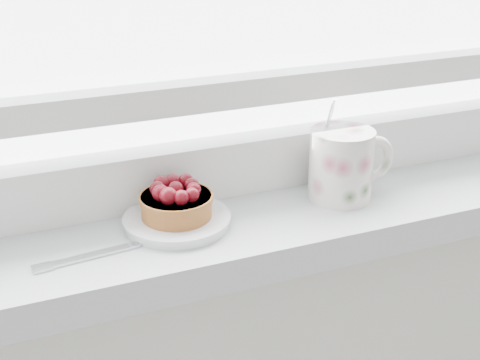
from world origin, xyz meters
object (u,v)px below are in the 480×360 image
raspberry_tart (176,201)px  fork (123,248)px  saucer (177,221)px  floral_mug (343,163)px

raspberry_tart → fork: (-0.07, -0.03, -0.03)m
saucer → fork: bearing=-156.5°
saucer → raspberry_tart: (-0.00, 0.00, 0.03)m
floral_mug → fork: (-0.28, -0.02, -0.04)m
floral_mug → fork: 0.29m
saucer → raspberry_tart: raspberry_tart is taller
fork → saucer: bearing=23.5°
saucer → floral_mug: bearing=-1.8°
fork → raspberry_tart: bearing=23.6°
raspberry_tart → floral_mug: size_ratio=0.66×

